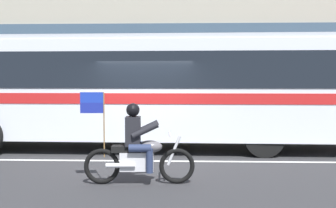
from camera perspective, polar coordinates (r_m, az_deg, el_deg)
name	(u,v)px	position (r m, az deg, el deg)	size (l,w,h in m)	color
ground_plane	(145,156)	(10.60, -3.31, -7.49)	(60.00, 60.00, 0.00)	#2B2B2D
sidewalk_curb	(157,130)	(15.61, -1.54, -3.70)	(28.00, 3.80, 0.15)	#A39E93
lane_center_stripe	(143,161)	(10.01, -3.63, -8.12)	(26.60, 0.14, 0.01)	silver
office_building_facade	(160,4)	(18.09, -1.09, 14.14)	(28.00, 0.89, 10.74)	gray
transit_bus	(136,84)	(11.64, -4.63, 2.81)	(12.72, 2.88, 3.22)	silver
motorcycle_with_rider	(138,150)	(7.74, -4.31, -6.53)	(2.19, 0.64, 1.78)	black
fire_hydrant	(179,120)	(14.77, 1.58, -2.37)	(0.22, 0.30, 0.75)	gold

